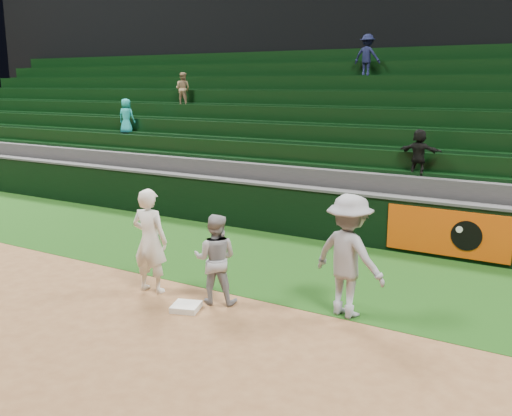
{
  "coord_description": "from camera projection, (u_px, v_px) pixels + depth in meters",
  "views": [
    {
      "loc": [
        5.56,
        -7.2,
        3.73
      ],
      "look_at": [
        -0.15,
        2.3,
        1.3
      ],
      "focal_mm": 40.0,
      "sensor_mm": 36.0,
      "label": 1
    }
  ],
  "objects": [
    {
      "name": "ground",
      "position": [
        193.0,
        309.0,
        9.62
      ],
      "size": [
        70.0,
        70.0,
        0.0
      ],
      "primitive_type": "plane",
      "color": "brown",
      "rests_on": "ground"
    },
    {
      "name": "foul_grass",
      "position": [
        279.0,
        262.0,
        12.13
      ],
      "size": [
        36.0,
        4.2,
        0.01
      ],
      "primitive_type": "cube",
      "color": "#12370D",
      "rests_on": "ground"
    },
    {
      "name": "upper_deck",
      "position": [
        453.0,
        26.0,
        22.94
      ],
      "size": [
        40.0,
        12.0,
        12.0
      ],
      "primitive_type": "cube",
      "color": "black",
      "rests_on": "ground"
    },
    {
      "name": "first_base",
      "position": [
        186.0,
        307.0,
        9.58
      ],
      "size": [
        0.56,
        0.56,
        0.1
      ],
      "primitive_type": "cube",
      "rotation": [
        0.0,
        0.0,
        0.32
      ],
      "color": "white",
      "rests_on": "ground"
    },
    {
      "name": "first_baseman",
      "position": [
        150.0,
        241.0,
        10.26
      ],
      "size": [
        0.74,
        0.53,
        1.91
      ],
      "primitive_type": "imported",
      "rotation": [
        0.0,
        0.0,
        3.25
      ],
      "color": "white",
      "rests_on": "ground"
    },
    {
      "name": "baserunner",
      "position": [
        215.0,
        259.0,
        9.76
      ],
      "size": [
        0.93,
        0.83,
        1.57
      ],
      "primitive_type": "imported",
      "rotation": [
        0.0,
        0.0,
        3.51
      ],
      "color": "#9799A1",
      "rests_on": "ground"
    },
    {
      "name": "base_coach",
      "position": [
        349.0,
        256.0,
        9.16
      ],
      "size": [
        1.45,
        1.06,
        2.01
      ],
      "primitive_type": "imported",
      "rotation": [
        0.0,
        0.0,
        2.88
      ],
      "color": "gray",
      "rests_on": "foul_grass"
    },
    {
      "name": "field_wall",
      "position": [
        324.0,
        214.0,
        13.83
      ],
      "size": [
        36.0,
        0.45,
        1.25
      ],
      "color": "black",
      "rests_on": "ground"
    },
    {
      "name": "stadium_seating",
      "position": [
        377.0,
        154.0,
        16.77
      ],
      "size": [
        36.0,
        5.95,
        5.2
      ],
      "color": "#323234",
      "rests_on": "ground"
    }
  ]
}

